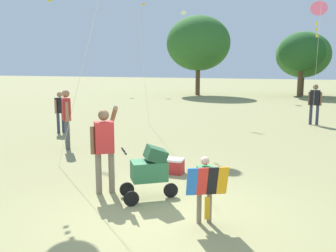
% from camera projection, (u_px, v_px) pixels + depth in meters
% --- Properties ---
extents(ground_plane, '(120.00, 120.00, 0.00)m').
position_uv_depth(ground_plane, '(161.00, 217.00, 6.31)').
color(ground_plane, '#938E5B').
extents(child_with_butterfly_kite, '(0.65, 0.50, 1.09)m').
position_uv_depth(child_with_butterfly_kite, '(205.00, 184.00, 5.93)').
color(child_with_butterfly_kite, '#7F705B').
rests_on(child_with_butterfly_kite, ground).
extents(person_adult_flyer, '(0.50, 0.66, 1.73)m').
position_uv_depth(person_adult_flyer, '(104.00, 143.00, 7.31)').
color(person_adult_flyer, '#7F705B').
rests_on(person_adult_flyer, ground).
extents(stroller, '(1.06, 0.88, 1.03)m').
position_uv_depth(stroller, '(150.00, 168.00, 7.02)').
color(stroller, black).
rests_on(stroller, ground).
extents(kite_green_novelty, '(0.65, 2.82, 4.82)m').
position_uv_depth(kite_green_novelty, '(319.00, 10.00, 14.08)').
color(kite_green_novelty, pink).
rests_on(kite_green_novelty, ground).
extents(person_red_shirt, '(0.42, 0.47, 1.77)m').
position_uv_depth(person_red_shirt, '(67.00, 114.00, 11.18)').
color(person_red_shirt, '#4C4C51').
rests_on(person_red_shirt, ground).
extents(person_kid_running, '(0.53, 0.29, 1.68)m').
position_uv_depth(person_kid_running, '(315.00, 101.00, 15.64)').
color(person_kid_running, '#33384C').
rests_on(person_kid_running, ground).
extents(person_back_turned, '(0.28, 0.47, 1.51)m').
position_uv_depth(person_back_turned, '(60.00, 109.00, 13.85)').
color(person_back_turned, '#33384C').
rests_on(person_back_turned, ground).
extents(cooler_box, '(0.45, 0.33, 0.35)m').
position_uv_depth(cooler_box, '(174.00, 166.00, 8.78)').
color(cooler_box, red).
rests_on(cooler_box, ground).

